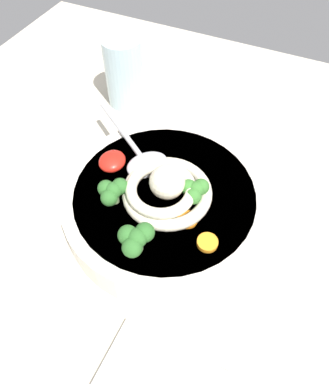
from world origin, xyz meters
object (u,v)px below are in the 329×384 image
soup_bowl (164,204)px  drinking_glass (124,72)px  soup_spoon (142,158)px  noodle_pile (166,189)px

soup_bowl → drinking_glass: drinking_glass is taller
soup_bowl → soup_spoon: 7.15cm
soup_spoon → drinking_glass: drinking_glass is taller
soup_bowl → soup_spoon: bearing=-125.2°
soup_bowl → drinking_glass: size_ratio=2.23×
soup_spoon → drinking_glass: 21.11cm
soup_spoon → noodle_pile: bearing=177.8°
soup_bowl → noodle_pile: 4.39cm
noodle_pile → drinking_glass: size_ratio=1.05×
noodle_pile → soup_spoon: noodle_pile is taller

